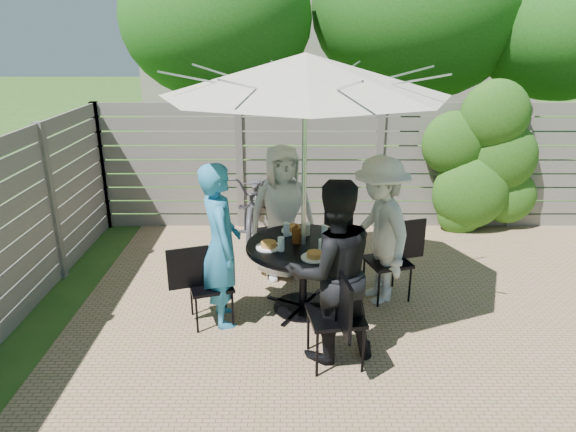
{
  "coord_description": "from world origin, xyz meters",
  "views": [
    {
      "loc": [
        -1.3,
        -4.19,
        2.77
      ],
      "look_at": [
        -1.3,
        0.77,
        0.98
      ],
      "focal_mm": 32.0,
      "sensor_mm": 36.0,
      "label": 1
    }
  ],
  "objects_px": {
    "chair_right": "(388,276)",
    "glass_back": "(287,229)",
    "glass_left": "(281,244)",
    "patio_table": "(303,264)",
    "person_left": "(221,246)",
    "coffee_cup": "(306,230)",
    "chair_left": "(210,300)",
    "person_front": "(332,272)",
    "plate_front": "(315,256)",
    "syrup_jug": "(296,235)",
    "glass_right": "(324,231)",
    "plate_left": "(269,245)",
    "chair_front": "(335,335)",
    "glass_front": "(322,246)",
    "plate_back": "(293,229)",
    "bicycle": "(256,203)",
    "umbrella": "(305,74)",
    "person_back": "(282,213)",
    "person_right": "(379,231)",
    "plate_right": "(337,238)",
    "chair_back": "(279,248)"
  },
  "relations": [
    {
      "from": "chair_right",
      "to": "glass_back",
      "type": "relative_size",
      "value": 6.31
    },
    {
      "from": "glass_left",
      "to": "patio_table",
      "type": "bearing_deg",
      "value": 37.5
    },
    {
      "from": "person_left",
      "to": "coffee_cup",
      "type": "height_order",
      "value": "person_left"
    },
    {
      "from": "chair_left",
      "to": "person_front",
      "type": "xyz_separation_m",
      "value": [
        1.15,
        -0.54,
        0.57
      ]
    },
    {
      "from": "person_left",
      "to": "plate_front",
      "type": "height_order",
      "value": "person_left"
    },
    {
      "from": "plate_front",
      "to": "glass_back",
      "type": "distance_m",
      "value": 0.63
    },
    {
      "from": "plate_front",
      "to": "syrup_jug",
      "type": "xyz_separation_m",
      "value": [
        -0.17,
        0.38,
        0.06
      ]
    },
    {
      "from": "person_left",
      "to": "glass_right",
      "type": "xyz_separation_m",
      "value": [
        1.02,
        0.39,
        -0.0
      ]
    },
    {
      "from": "plate_left",
      "to": "syrup_jug",
      "type": "relative_size",
      "value": 1.62
    },
    {
      "from": "syrup_jug",
      "to": "chair_front",
      "type": "bearing_deg",
      "value": -71.23
    },
    {
      "from": "glass_left",
      "to": "coffee_cup",
      "type": "relative_size",
      "value": 1.17
    },
    {
      "from": "patio_table",
      "to": "glass_front",
      "type": "relative_size",
      "value": 10.04
    },
    {
      "from": "plate_front",
      "to": "glass_left",
      "type": "xyz_separation_m",
      "value": [
        -0.32,
        0.18,
        0.05
      ]
    },
    {
      "from": "plate_back",
      "to": "plate_front",
      "type": "xyz_separation_m",
      "value": [
        0.19,
        -0.69,
        0.0
      ]
    },
    {
      "from": "chair_left",
      "to": "bicycle",
      "type": "height_order",
      "value": "bicycle"
    },
    {
      "from": "umbrella",
      "to": "person_back",
      "type": "height_order",
      "value": "umbrella"
    },
    {
      "from": "patio_table",
      "to": "bicycle",
      "type": "bearing_deg",
      "value": 106.51
    },
    {
      "from": "umbrella",
      "to": "syrup_jug",
      "type": "bearing_deg",
      "value": 155.7
    },
    {
      "from": "person_back",
      "to": "coffee_cup",
      "type": "height_order",
      "value": "person_back"
    },
    {
      "from": "plate_back",
      "to": "person_right",
      "type": "bearing_deg",
      "value": -7.95
    },
    {
      "from": "person_back",
      "to": "plate_front",
      "type": "distance_m",
      "value": 1.19
    },
    {
      "from": "chair_right",
      "to": "glass_left",
      "type": "distance_m",
      "value": 1.35
    },
    {
      "from": "person_back",
      "to": "chair_left",
      "type": "relative_size",
      "value": 1.89
    },
    {
      "from": "chair_right",
      "to": "plate_left",
      "type": "relative_size",
      "value": 3.4
    },
    {
      "from": "patio_table",
      "to": "plate_front",
      "type": "xyz_separation_m",
      "value": [
        0.1,
        -0.35,
        0.25
      ]
    },
    {
      "from": "plate_front",
      "to": "plate_left",
      "type": "bearing_deg",
      "value": 150.5
    },
    {
      "from": "chair_front",
      "to": "bicycle",
      "type": "xyz_separation_m",
      "value": [
        -0.86,
        2.97,
        0.22
      ]
    },
    {
      "from": "chair_right",
      "to": "glass_left",
      "type": "height_order",
      "value": "glass_left"
    },
    {
      "from": "person_right",
      "to": "glass_right",
      "type": "xyz_separation_m",
      "value": [
        -0.58,
        -0.05,
        0.02
      ]
    },
    {
      "from": "plate_front",
      "to": "plate_right",
      "type": "bearing_deg",
      "value": 60.5
    },
    {
      "from": "plate_back",
      "to": "glass_back",
      "type": "height_order",
      "value": "glass_back"
    },
    {
      "from": "plate_back",
      "to": "syrup_jug",
      "type": "distance_m",
      "value": 0.32
    },
    {
      "from": "plate_left",
      "to": "plate_front",
      "type": "height_order",
      "value": "same"
    },
    {
      "from": "person_right",
      "to": "coffee_cup",
      "type": "relative_size",
      "value": 13.34
    },
    {
      "from": "chair_front",
      "to": "glass_right",
      "type": "height_order",
      "value": "chair_front"
    },
    {
      "from": "chair_front",
      "to": "syrup_jug",
      "type": "height_order",
      "value": "chair_front"
    },
    {
      "from": "plate_left",
      "to": "plate_front",
      "type": "relative_size",
      "value": 1.0
    },
    {
      "from": "plate_left",
      "to": "glass_back",
      "type": "xyz_separation_m",
      "value": [
        0.18,
        0.32,
        0.05
      ]
    },
    {
      "from": "glass_left",
      "to": "umbrella",
      "type": "bearing_deg",
      "value": 37.5
    },
    {
      "from": "person_back",
      "to": "chair_front",
      "type": "height_order",
      "value": "person_back"
    },
    {
      "from": "syrup_jug",
      "to": "plate_back",
      "type": "bearing_deg",
      "value": 94.55
    },
    {
      "from": "umbrella",
      "to": "person_front",
      "type": "xyz_separation_m",
      "value": [
        0.22,
        -0.8,
        -1.57
      ]
    },
    {
      "from": "umbrella",
      "to": "chair_front",
      "type": "relative_size",
      "value": 3.46
    },
    {
      "from": "chair_back",
      "to": "bicycle",
      "type": "relative_size",
      "value": 0.52
    },
    {
      "from": "person_back",
      "to": "person_front",
      "type": "distance_m",
      "value": 1.66
    },
    {
      "from": "plate_front",
      "to": "plate_right",
      "type": "relative_size",
      "value": 1.0
    },
    {
      "from": "person_back",
      "to": "glass_left",
      "type": "distance_m",
      "value": 0.97
    },
    {
      "from": "person_right",
      "to": "plate_right",
      "type": "distance_m",
      "value": 0.47
    },
    {
      "from": "chair_back",
      "to": "person_right",
      "type": "bearing_deg",
      "value": 36.73
    },
    {
      "from": "person_left",
      "to": "syrup_jug",
      "type": "distance_m",
      "value": 0.77
    }
  ]
}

